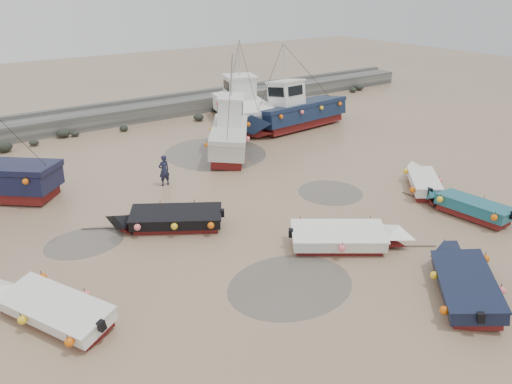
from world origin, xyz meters
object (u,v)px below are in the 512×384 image
Objects in this scene: dinghy_2 at (466,204)px; cabin_boat_3 at (241,106)px; dinghy_4 at (168,217)px; dinghy_3 at (423,179)px; person at (165,185)px; dinghy_0 at (50,304)px; cabin_boat_2 at (293,112)px; dinghy_5 at (347,236)px; dinghy_1 at (466,280)px; cabin_boat_1 at (228,132)px.

cabin_boat_3 is at bearing 82.61° from dinghy_2.
dinghy_3 is at bearing -73.68° from dinghy_4.
person is at bearing 8.18° from dinghy_4.
dinghy_3 is at bearing -25.21° from dinghy_0.
dinghy_3 is at bearing 138.72° from person.
cabin_boat_3 is at bearing 26.29° from cabin_boat_2.
dinghy_5 is at bearing 165.60° from dinghy_2.
cabin_boat_3 reaches higher than dinghy_1.
dinghy_3 is 12.49m from cabin_boat_1.
dinghy_5 is at bearing -106.03° from dinghy_4.
person is at bearing 150.50° from dinghy_1.
cabin_boat_2 is at bearing -25.61° from dinghy_4.
cabin_boat_3 is 13.65m from person.
dinghy_3 is 16.93m from cabin_boat_3.
cabin_boat_1 reaches higher than person.
cabin_boat_3 is at bearing -145.64° from person.
dinghy_5 is (-7.88, -2.27, -0.01)m from dinghy_3.
cabin_boat_1 is 6.73m from person.
dinghy_2 is 20.18m from cabin_boat_3.
cabin_boat_1 is 4.85× the size of person.
cabin_boat_2 is 1.05× the size of cabin_boat_3.
dinghy_5 is (11.45, -2.13, 0.00)m from dinghy_0.
dinghy_4 is 18.38m from cabin_boat_3.
dinghy_0 is 11.85m from person.
dinghy_4 is at bearing -102.86° from dinghy_5.
person is (-10.61, -8.47, -1.33)m from cabin_boat_3.
dinghy_0 is 1.04× the size of dinghy_4.
dinghy_4 is (-6.54, 10.76, 0.00)m from dinghy_1.
dinghy_0 is at bearing -121.86° from cabin_boat_3.
dinghy_3 and dinghy_4 have the same top height.
cabin_boat_3 is at bearing 16.61° from dinghy_0.
dinghy_3 is 13.36m from cabin_boat_2.
dinghy_2 is 15.20m from cabin_boat_1.
cabin_boat_3 reaches higher than dinghy_2.
cabin_boat_2 reaches higher than dinghy_3.
cabin_boat_2 reaches higher than dinghy_1.
dinghy_0 and dinghy_1 have the same top height.
dinghy_5 is at bearing 147.98° from dinghy_1.
cabin_boat_2 is at bearing -42.83° from cabin_boat_3.
cabin_boat_3 is (12.70, 13.27, 0.78)m from dinghy_4.
cabin_boat_3 reaches higher than dinghy_5.
dinghy_0 is 3.51× the size of person.
dinghy_2 is at bearing -63.60° from dinghy_3.
dinghy_1 is at bearing -90.47° from dinghy_3.
dinghy_4 is 0.55× the size of cabin_boat_3.
cabin_boat_2 is (14.93, 9.59, 0.77)m from dinghy_4.
dinghy_5 is at bearing 143.37° from cabin_boat_2.
dinghy_4 is at bearing 62.28° from person.
cabin_boat_3 is (7.32, 19.17, 0.78)m from dinghy_5.
dinghy_0 is 11.65m from dinghy_5.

